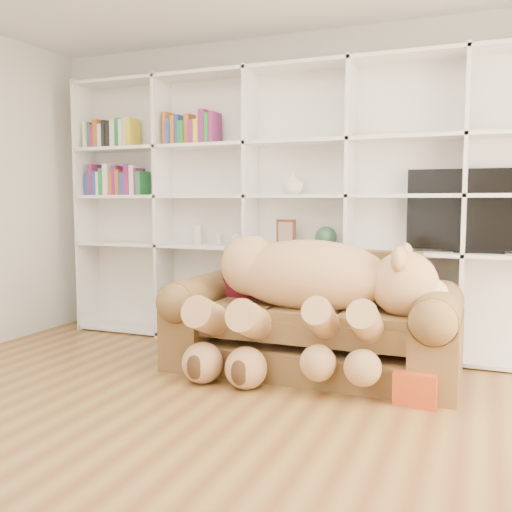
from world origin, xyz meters
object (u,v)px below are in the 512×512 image
at_px(teddy_bear, 306,290).
at_px(tv, 481,211).
at_px(gift_box, 417,386).
at_px(sofa, 312,326).

height_order(teddy_bear, tv, tv).
bearing_deg(gift_box, sofa, 152.41).
relative_size(sofa, gift_box, 8.10).
bearing_deg(tv, gift_box, -106.69).
relative_size(teddy_bear, tv, 1.60).
bearing_deg(tv, sofa, -149.76).
bearing_deg(gift_box, teddy_bear, 162.94).
distance_m(teddy_bear, gift_box, 0.99).
xyz_separation_m(gift_box, tv, (0.32, 1.08, 1.08)).
distance_m(sofa, gift_box, 0.94).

